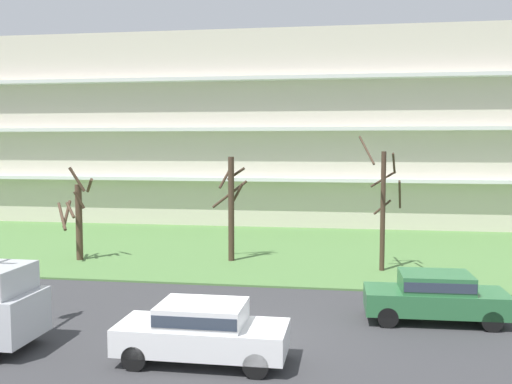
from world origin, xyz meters
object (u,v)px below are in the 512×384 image
at_px(tree_far_left, 77,217).
at_px(tree_center, 383,204).
at_px(sedan_white_center_right, 202,330).
at_px(tree_left, 231,206).
at_px(sedan_green_center_left, 435,295).

xyz_separation_m(tree_far_left, tree_center, (14.32, -0.11, 0.84)).
bearing_deg(tree_center, sedan_white_center_right, -114.43).
relative_size(tree_center, sedan_white_center_right, 1.36).
bearing_deg(tree_left, sedan_white_center_right, -82.10).
bearing_deg(tree_far_left, sedan_green_center_left, -24.73).
height_order(tree_center, sedan_white_center_right, tree_center).
distance_m(tree_left, sedan_green_center_left, 11.78).
bearing_deg(sedan_green_center_left, tree_left, -46.42).
distance_m(tree_left, tree_center, 7.11).
relative_size(tree_left, sedan_green_center_left, 1.13).
bearing_deg(sedan_white_center_right, tree_far_left, 128.24).
bearing_deg(tree_center, tree_left, 170.50).
bearing_deg(tree_left, tree_center, -9.50).
distance_m(tree_center, sedan_green_center_left, 7.46).
bearing_deg(tree_left, sedan_green_center_left, -44.95).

